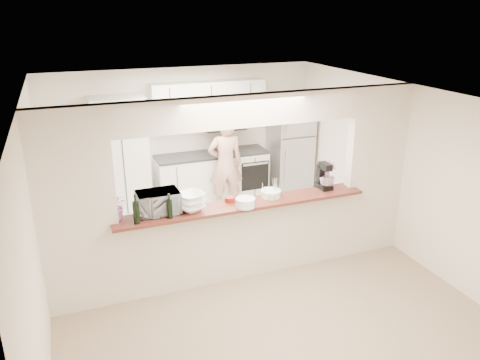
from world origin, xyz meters
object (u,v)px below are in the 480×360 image
toaster_oven (158,202)px  stand_mixer (324,177)px  refrigerator (290,150)px  person (225,165)px

toaster_oven → stand_mixer: bearing=-0.7°
refrigerator → toaster_oven: bearing=-140.4°
toaster_oven → stand_mixer: (2.35, 0.01, 0.03)m
toaster_oven → refrigerator: bearing=38.5°
stand_mixer → toaster_oven: bearing=-179.7°
refrigerator → stand_mixer: (-0.80, -2.59, 0.41)m
toaster_oven → stand_mixer: 2.35m
person → toaster_oven: bearing=60.0°
toaster_oven → person: size_ratio=0.30×
toaster_oven → stand_mixer: size_ratio=1.36×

